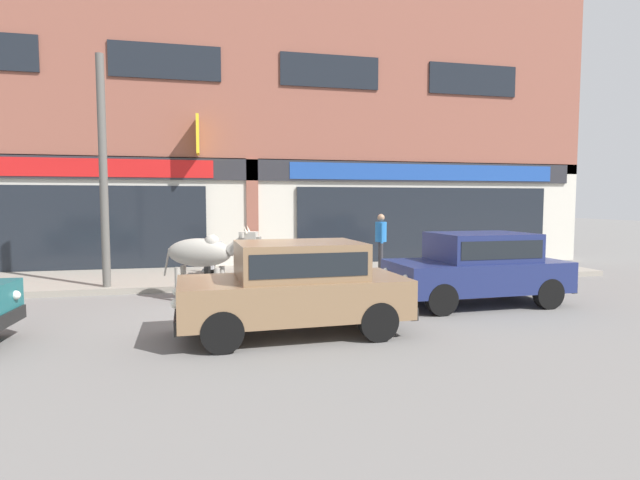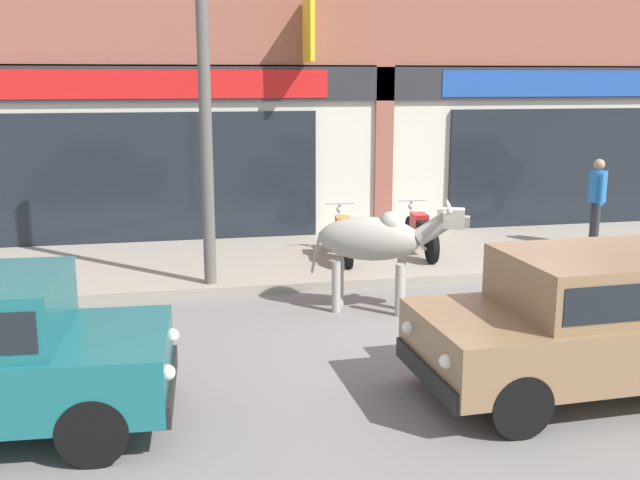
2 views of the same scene
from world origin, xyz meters
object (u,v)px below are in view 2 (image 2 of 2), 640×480
motorcycle_0 (344,237)px  pedestrian (597,193)px  motorcycle_1 (421,233)px  car_0 (594,316)px  utility_pole (205,107)px  cow (377,240)px

motorcycle_0 → pedestrian: pedestrian is taller
motorcycle_1 → pedestrian: size_ratio=1.13×
car_0 → motorcycle_0: bearing=102.8°
motorcycle_1 → utility_pole: utility_pole is taller
cow → motorcycle_1: bearing=59.0°
motorcycle_0 → pedestrian: bearing=0.4°
cow → utility_pole: (-2.18, 1.39, 1.75)m
cow → utility_pole: utility_pole is taller
motorcycle_0 → motorcycle_1: (1.39, 0.05, 0.00)m
car_0 → cow: bearing=114.6°
car_0 → motorcycle_0: 5.72m
cow → utility_pole: size_ratio=0.39×
car_0 → utility_pole: utility_pole is taller
cow → car_0: bearing=-65.4°
utility_pole → motorcycle_1: bearing=17.3°
pedestrian → utility_pole: bearing=-170.8°
car_0 → pedestrian: size_ratio=2.29×
car_0 → pedestrian: 6.58m
car_0 → motorcycle_0: (-1.27, 5.57, -0.28)m
cow → motorcycle_1: 3.01m
utility_pole → car_0: bearing=-51.2°
motorcycle_1 → utility_pole: bearing=-162.7°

